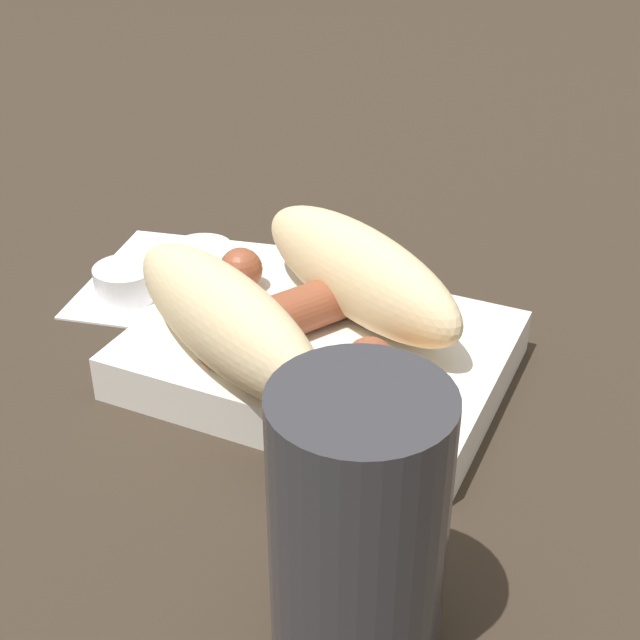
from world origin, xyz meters
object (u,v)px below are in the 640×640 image
at_px(bread_roll, 294,294).
at_px(drink_glass, 358,527).
at_px(sausage, 300,312).
at_px(condiment_cup_far, 127,284).
at_px(condiment_cup_near, 202,262).
at_px(food_tray, 320,354).

xyz_separation_m(bread_roll, drink_glass, (-0.11, 0.16, 0.00)).
height_order(sausage, drink_glass, drink_glass).
xyz_separation_m(sausage, condiment_cup_far, (0.15, -0.03, -0.03)).
distance_m(sausage, condiment_cup_far, 0.15).
distance_m(condiment_cup_near, condiment_cup_far, 0.06).
height_order(condiment_cup_far, drink_glass, drink_glass).
bearing_deg(condiment_cup_far, sausage, 168.25).
bearing_deg(drink_glass, food_tray, -60.79).
distance_m(food_tray, condiment_cup_near, 0.15).
xyz_separation_m(condiment_cup_near, drink_glass, (-0.22, 0.25, 0.05)).
relative_size(sausage, condiment_cup_far, 3.23).
bearing_deg(food_tray, sausage, 10.85).
bearing_deg(condiment_cup_far, food_tray, 169.90).
relative_size(bread_roll, sausage, 1.54).
xyz_separation_m(sausage, condiment_cup_near, (0.12, -0.08, -0.03)).
bearing_deg(bread_roll, drink_glass, 123.66).
relative_size(bread_roll, condiment_cup_far, 4.98).
bearing_deg(drink_glass, sausage, -57.43).
bearing_deg(drink_glass, condiment_cup_near, -47.81).
xyz_separation_m(food_tray, condiment_cup_near, (0.13, -0.08, -0.00)).
height_order(condiment_cup_near, drink_glass, drink_glass).
xyz_separation_m(sausage, drink_glass, (-0.11, 0.17, 0.02)).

